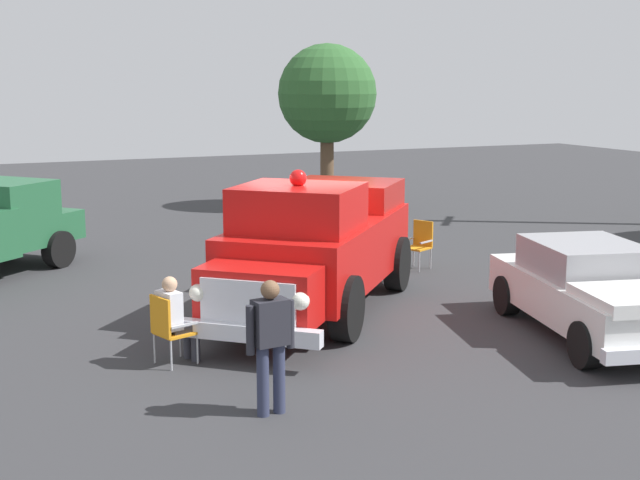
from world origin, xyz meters
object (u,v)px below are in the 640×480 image
at_px(spectator_seated, 176,316).
at_px(lawn_chair_by_car, 420,241).
at_px(classic_hot_rod, 594,291).
at_px(vintage_fire_truck, 316,244).
at_px(lawn_chair_near_truck, 168,325).
at_px(spectator_standing, 271,338).
at_px(oak_tree_left, 327,95).

bearing_deg(spectator_seated, lawn_chair_by_car, 122.70).
distance_m(classic_hot_rod, spectator_seated, 6.50).
xyz_separation_m(vintage_fire_truck, lawn_chair_near_truck, (1.84, -3.10, -0.61)).
bearing_deg(spectator_standing, spectator_seated, -166.82).
bearing_deg(classic_hot_rod, spectator_seated, -102.27).
xyz_separation_m(lawn_chair_near_truck, lawn_chair_by_car, (-4.18, 6.57, 0.00)).
xyz_separation_m(classic_hot_rod, spectator_seated, (-1.38, -6.35, -0.05)).
bearing_deg(spectator_standing, vintage_fire_truck, 149.76).
relative_size(spectator_seated, oak_tree_left, 0.25).
distance_m(lawn_chair_by_car, oak_tree_left, 9.62).
height_order(lawn_chair_near_truck, oak_tree_left, oak_tree_left).
distance_m(vintage_fire_truck, oak_tree_left, 12.73).
relative_size(lawn_chair_by_car, oak_tree_left, 0.20).
bearing_deg(classic_hot_rod, vintage_fire_truck, -133.26).
bearing_deg(oak_tree_left, lawn_chair_near_truck, -32.75).
relative_size(classic_hot_rod, lawn_chair_by_car, 4.58).
height_order(vintage_fire_truck, oak_tree_left, oak_tree_left).
height_order(classic_hot_rod, oak_tree_left, oak_tree_left).
xyz_separation_m(vintage_fire_truck, lawn_chair_by_car, (-2.34, 3.47, -0.61)).
bearing_deg(lawn_chair_near_truck, spectator_seated, 109.46).
height_order(lawn_chair_by_car, oak_tree_left, oak_tree_left).
relative_size(vintage_fire_truck, spectator_seated, 4.56).
bearing_deg(spectator_standing, classic_hot_rod, 99.58).
distance_m(spectator_seated, oak_tree_left, 15.79).
bearing_deg(spectator_standing, lawn_chair_by_car, 137.79).
distance_m(classic_hot_rod, lawn_chair_by_car, 5.52).
xyz_separation_m(lawn_chair_near_truck, oak_tree_left, (-13.15, 8.46, 2.94)).
xyz_separation_m(spectator_seated, spectator_standing, (2.36, 0.55, 0.27)).
bearing_deg(lawn_chair_by_car, vintage_fire_truck, -55.99).
bearing_deg(lawn_chair_near_truck, classic_hot_rod, 78.34).
distance_m(vintage_fire_truck, spectator_standing, 4.82).
bearing_deg(vintage_fire_truck, spectator_seated, -58.88).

